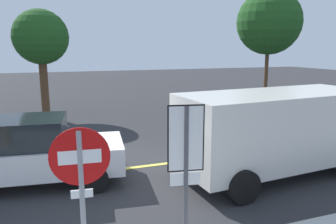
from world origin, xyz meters
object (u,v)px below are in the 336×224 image
Objects in this scene: car_white_mid_road at (27,152)px; tree_left_verge at (41,38)px; tree_right_verge at (269,22)px; stop_sign at (81,184)px; speed_limit_sign at (186,156)px; white_van at (276,128)px.

car_white_mid_road is 0.92× the size of tree_left_verge.
tree_right_verge reaches higher than tree_left_verge.
stop_sign is 1.50m from speed_limit_sign.
white_van is at bearing -14.05° from car_white_mid_road.
stop_sign is at bearing -152.17° from white_van.
tree_left_verge is at bearing 93.07° from stop_sign.
tree_right_verge reaches higher than car_white_mid_road.
tree_left_verge is (-2.16, 12.29, 1.99)m from speed_limit_sign.
white_van is 11.56m from tree_left_verge.
white_van is at bearing 35.57° from speed_limit_sign.
white_van is 1.15× the size of car_white_mid_road.
speed_limit_sign reaches higher than stop_sign.
stop_sign reaches higher than white_van.
tree_left_verge is at bearing 120.75° from white_van.
white_van is 0.83× the size of tree_right_verge.
white_van is at bearing -124.63° from tree_right_verge.
tree_left_verge is at bearing 87.84° from car_white_mid_road.
stop_sign is 0.93× the size of speed_limit_sign.
speed_limit_sign is at bearing -80.05° from tree_left_verge.
tree_left_verge is (-5.77, 9.70, 2.49)m from white_van.
tree_right_verge is (11.06, 11.31, 3.08)m from stop_sign.
speed_limit_sign is at bearing 4.24° from stop_sign.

